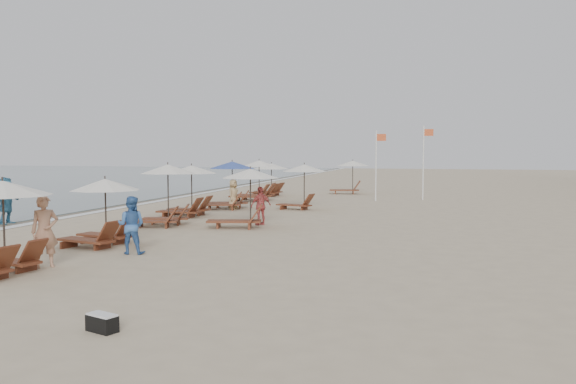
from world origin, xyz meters
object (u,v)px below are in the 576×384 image
(lounger_station_2, at_px, (164,194))
(inland_station_2, at_px, (349,173))
(lounger_station_4, at_px, (228,185))
(beachgoer_mid_a, at_px, (131,225))
(duffel_bag, at_px, (102,323))
(waterline_walker, at_px, (6,201))
(flag_pole_near, at_px, (377,162))
(inland_station_0, at_px, (243,192))
(lounger_station_3, at_px, (187,190))
(lounger_station_5, at_px, (254,183))
(lounger_station_1, at_px, (99,212))
(beachgoer_far_a, at_px, (261,206))
(lounger_station_6, at_px, (269,178))
(inland_station_1, at_px, (301,179))
(beachgoer_near, at_px, (45,231))
(beachgoer_far_b, at_px, (233,194))

(lounger_station_2, relative_size, inland_station_2, 0.90)
(lounger_station_4, distance_m, inland_station_2, 12.56)
(beachgoer_mid_a, relative_size, duffel_bag, 2.82)
(waterline_walker, bearing_deg, flag_pole_near, -47.30)
(lounger_station_4, distance_m, inland_station_0, 7.38)
(duffel_bag, bearing_deg, lounger_station_3, 109.67)
(lounger_station_5, relative_size, waterline_walker, 1.44)
(lounger_station_4, bearing_deg, lounger_station_1, -88.76)
(beachgoer_far_a, xyz_separation_m, duffel_bag, (1.61, -13.77, -0.61))
(lounger_station_4, bearing_deg, lounger_station_3, -99.16)
(lounger_station_3, height_order, inland_station_2, lounger_station_3)
(inland_station_2, bearing_deg, waterline_walker, -118.06)
(lounger_station_2, bearing_deg, beachgoer_mid_a, -71.84)
(lounger_station_5, height_order, beachgoer_mid_a, lounger_station_5)
(lounger_station_5, distance_m, inland_station_2, 8.24)
(lounger_station_6, height_order, inland_station_2, inland_station_2)
(waterline_walker, xyz_separation_m, flag_pole_near, (12.97, 14.53, 1.33))
(inland_station_1, height_order, waterline_walker, inland_station_1)
(beachgoer_far_a, bearing_deg, inland_station_2, -139.14)
(inland_station_1, relative_size, beachgoer_near, 1.41)
(waterline_walker, bearing_deg, lounger_station_1, -125.94)
(inland_station_1, bearing_deg, beachgoer_far_a, -90.59)
(lounger_station_4, xyz_separation_m, flag_pole_near, (6.64, 6.53, 1.06))
(inland_station_2, height_order, waterline_walker, inland_station_2)
(lounger_station_6, bearing_deg, waterline_walker, -109.47)
(lounger_station_3, relative_size, lounger_station_6, 1.01)
(inland_station_1, relative_size, duffel_bag, 4.38)
(lounger_station_1, xyz_separation_m, duffel_bag, (4.84, -7.63, -0.88))
(lounger_station_5, relative_size, inland_station_1, 1.06)
(lounger_station_1, bearing_deg, beachgoer_far_a, 62.27)
(beachgoer_mid_a, bearing_deg, lounger_station_3, -83.34)
(inland_station_1, xyz_separation_m, inland_station_2, (0.68, 11.12, -0.12))
(duffel_bag, bearing_deg, waterline_walker, 134.85)
(inland_station_0, height_order, beachgoer_far_a, inland_station_0)
(lounger_station_6, xyz_separation_m, beachgoer_mid_a, (2.35, -21.47, -0.32))
(inland_station_1, height_order, beachgoer_far_a, inland_station_1)
(inland_station_1, height_order, duffel_bag, inland_station_1)
(lounger_station_6, xyz_separation_m, waterline_walker, (-5.87, -16.61, -0.20))
(inland_station_1, bearing_deg, inland_station_2, 86.51)
(lounger_station_2, relative_size, beachgoer_near, 1.35)
(duffel_bag, bearing_deg, beachgoer_mid_a, 115.81)
(inland_station_0, distance_m, beachgoer_far_b, 7.17)
(inland_station_0, xyz_separation_m, duffel_bag, (2.00, -12.79, -1.20))
(inland_station_1, distance_m, beachgoer_far_a, 6.46)
(beachgoer_far_a, bearing_deg, beachgoer_far_b, -107.14)
(lounger_station_1, relative_size, waterline_walker, 1.32)
(lounger_station_4, relative_size, beachgoer_far_b, 1.79)
(lounger_station_4, relative_size, lounger_station_5, 0.99)
(lounger_station_6, relative_size, beachgoer_near, 1.42)
(inland_station_0, xyz_separation_m, beachgoer_mid_a, (-1.21, -6.16, -0.53))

